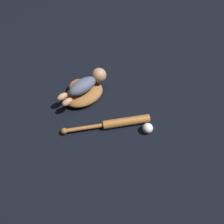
# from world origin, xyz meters

# --- Properties ---
(ground_plane) EXTENTS (6.00, 6.00, 0.00)m
(ground_plane) POSITION_xyz_m (0.00, 0.00, 0.00)
(ground_plane) COLOR black
(baseball_glove) EXTENTS (0.34, 0.30, 0.08)m
(baseball_glove) POSITION_xyz_m (0.04, 0.07, 0.04)
(baseball_glove) COLOR #935B2D
(baseball_glove) RESTS_ON ground
(baby_figure) EXTENTS (0.38, 0.24, 0.10)m
(baby_figure) POSITION_xyz_m (0.07, 0.06, 0.13)
(baby_figure) COLOR #4C516B
(baby_figure) RESTS_ON baseball_glove
(baseball_bat) EXTENTS (0.58, 0.11, 0.06)m
(baseball_bat) POSITION_xyz_m (0.20, -0.24, 0.03)
(baseball_bat) COLOR #9E602D
(baseball_bat) RESTS_ON ground
(baseball) EXTENTS (0.07, 0.07, 0.07)m
(baseball) POSITION_xyz_m (0.38, -0.34, 0.03)
(baseball) COLOR white
(baseball) RESTS_ON ground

